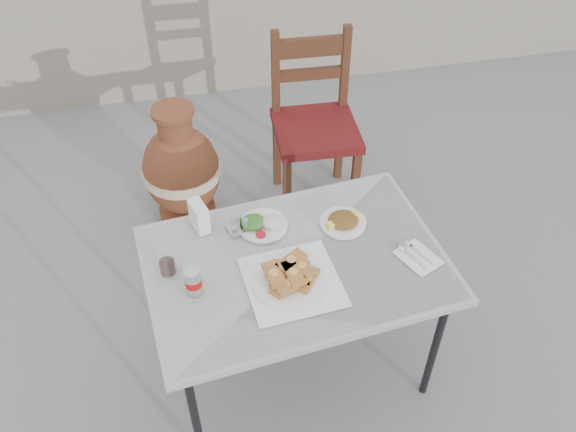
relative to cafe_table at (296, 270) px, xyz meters
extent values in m
plane|color=slate|center=(0.08, -0.07, -0.62)|extent=(80.00, 80.00, 0.00)
cylinder|color=black|center=(-0.45, -0.35, -0.31)|extent=(0.03, 0.03, 0.63)
cylinder|color=black|center=(0.51, -0.25, -0.31)|extent=(0.03, 0.03, 0.63)
cylinder|color=black|center=(-0.51, 0.25, -0.31)|extent=(0.03, 0.03, 0.63)
cylinder|color=black|center=(0.45, 0.35, -0.31)|extent=(0.03, 0.03, 0.63)
cube|color=white|center=(0.00, 0.00, 0.03)|extent=(1.17, 0.85, 0.03)
cube|color=white|center=(0.00, 0.00, 0.05)|extent=(1.13, 0.82, 0.00)
cube|color=white|center=(-0.03, -0.10, 0.05)|extent=(0.36, 0.36, 0.00)
cylinder|color=white|center=(-0.03, -0.10, 0.06)|extent=(0.29, 0.29, 0.01)
cylinder|color=white|center=(-0.03, -0.10, 0.05)|extent=(0.30, 0.30, 0.01)
cylinder|color=white|center=(-0.09, 0.21, 0.05)|extent=(0.20, 0.20, 0.01)
ellipsoid|color=silver|center=(-0.05, 0.20, 0.07)|extent=(0.08, 0.08, 0.04)
ellipsoid|color=#29611B|center=(-0.12, 0.21, 0.07)|extent=(0.10, 0.09, 0.04)
cylinder|color=red|center=(-0.10, 0.15, 0.06)|extent=(0.04, 0.04, 0.01)
cylinder|color=white|center=(0.23, 0.16, 0.05)|extent=(0.18, 0.18, 0.01)
ellipsoid|color=#236419|center=(0.23, 0.16, 0.07)|extent=(0.12, 0.11, 0.04)
cylinder|color=yellow|center=(0.17, 0.13, 0.07)|extent=(0.04, 0.04, 0.03)
cylinder|color=yellow|center=(0.28, 0.17, 0.07)|extent=(0.04, 0.04, 0.03)
cylinder|color=silver|center=(-0.38, -0.06, 0.10)|extent=(0.06, 0.06, 0.11)
cylinder|color=red|center=(-0.38, -0.06, 0.10)|extent=(0.06, 0.06, 0.03)
cylinder|color=silver|center=(-0.38, -0.06, 0.15)|extent=(0.05, 0.05, 0.00)
cylinder|color=white|center=(-0.47, 0.05, 0.09)|extent=(0.06, 0.06, 0.09)
cylinder|color=black|center=(-0.47, 0.05, 0.07)|extent=(0.06, 0.06, 0.05)
cube|color=white|center=(-0.32, 0.25, 0.11)|extent=(0.08, 0.11, 0.12)
cube|color=blue|center=(-0.30, 0.26, 0.10)|extent=(0.03, 0.05, 0.07)
cube|color=silver|center=(-0.18, 0.21, 0.05)|extent=(0.11, 0.10, 0.01)
cylinder|color=white|center=(-0.20, 0.19, 0.09)|extent=(0.02, 0.02, 0.05)
cylinder|color=white|center=(-0.15, 0.19, 0.09)|extent=(0.02, 0.02, 0.05)
cylinder|color=silver|center=(-0.18, 0.23, 0.08)|extent=(0.03, 0.03, 0.05)
cube|color=white|center=(0.45, -0.08, 0.05)|extent=(0.17, 0.19, 0.00)
cube|color=silver|center=(0.43, -0.09, 0.05)|extent=(0.06, 0.12, 0.00)
ellipsoid|color=silver|center=(0.41, -0.02, 0.06)|extent=(0.03, 0.04, 0.01)
cube|color=silver|center=(0.47, -0.07, 0.05)|extent=(0.06, 0.12, 0.00)
cube|color=silver|center=(0.44, -0.01, 0.05)|extent=(0.03, 0.04, 0.00)
cube|color=#381B0F|center=(0.16, 0.87, -0.40)|extent=(0.04, 0.04, 0.46)
cube|color=#381B0F|center=(0.52, 0.85, -0.40)|extent=(0.04, 0.04, 0.46)
cube|color=#381B0F|center=(0.18, 1.23, -0.40)|extent=(0.04, 0.04, 0.46)
cube|color=#381B0F|center=(0.54, 1.21, -0.40)|extent=(0.04, 0.04, 0.46)
cube|color=maroon|center=(0.35, 1.04, -0.14)|extent=(0.45, 0.45, 0.05)
cube|color=#381B0F|center=(0.18, 1.23, 0.09)|extent=(0.04, 0.04, 0.51)
cube|color=#381B0F|center=(0.54, 1.21, 0.09)|extent=(0.04, 0.04, 0.51)
cube|color=#381B0F|center=(0.36, 1.22, 0.24)|extent=(0.41, 0.05, 0.10)
cube|color=#381B0F|center=(0.36, 1.22, 0.09)|extent=(0.41, 0.05, 0.06)
cylinder|color=brown|center=(-0.37, 1.05, -0.59)|extent=(0.31, 0.31, 0.08)
ellipsoid|color=brown|center=(-0.37, 1.05, -0.29)|extent=(0.40, 0.40, 0.50)
cylinder|color=beige|center=(-0.37, 1.05, -0.29)|extent=(0.41, 0.41, 0.06)
cylinder|color=brown|center=(-0.37, 1.05, -0.01)|extent=(0.17, 0.17, 0.15)
cylinder|color=brown|center=(-0.37, 1.05, 0.08)|extent=(0.21, 0.21, 0.02)
cube|color=gray|center=(0.08, 2.43, -0.02)|extent=(6.00, 0.25, 1.20)
camera|label=1|loc=(-0.35, -1.48, 1.72)|focal=38.00mm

